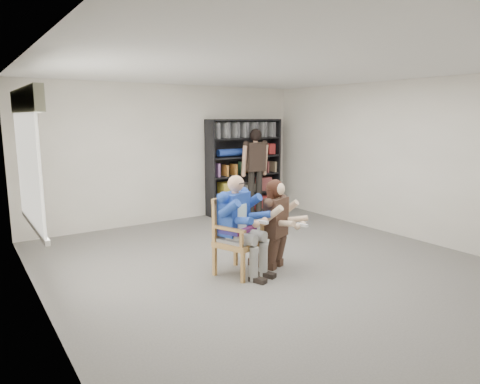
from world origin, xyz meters
TOP-DOWN VIEW (x-y plane):
  - room_shell at (0.00, 0.00)m, footprint 6.00×7.00m
  - floor at (0.00, 0.00)m, footprint 6.00×7.00m
  - window_left at (-2.95, 1.00)m, footprint 0.16×2.00m
  - armchair at (-0.54, 0.11)m, footprint 0.80×0.78m
  - seated_man at (-0.54, 0.11)m, footprint 0.86×1.00m
  - kneeling_woman at (0.04, -0.01)m, footprint 0.81×0.99m
  - bookshelf at (1.70, 3.28)m, footprint 1.80×0.38m
  - standing_man at (1.76, 2.94)m, footprint 0.62×0.40m

SIDE VIEW (x-z plane):
  - floor at x=0.00m, z-range -0.01..0.01m
  - armchair at x=-0.54m, z-range 0.00..1.07m
  - kneeling_woman at x=0.04m, z-range 0.00..1.28m
  - seated_man at x=-0.54m, z-range 0.00..1.40m
  - standing_man at x=1.76m, z-range 0.00..1.88m
  - bookshelf at x=1.70m, z-range 0.00..2.10m
  - room_shell at x=0.00m, z-range 0.00..2.80m
  - window_left at x=-2.95m, z-range 0.76..2.50m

